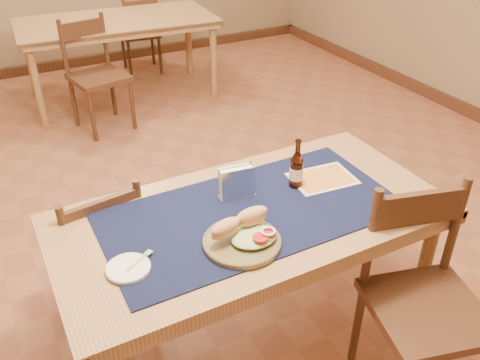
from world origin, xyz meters
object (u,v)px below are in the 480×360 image
chair_main_far (100,252)px  chair_main_near (423,298)px  sandwich_plate (244,236)px  back_table (117,28)px  main_table (251,228)px  beer_bottle (296,169)px  napkin_holder (237,183)px

chair_main_far → chair_main_near: 1.42m
chair_main_near → sandwich_plate: size_ratio=3.18×
back_table → sandwich_plate: 3.38m
main_table → chair_main_near: chair_main_near is taller
main_table → chair_main_far: 0.75m
chair_main_near → beer_bottle: (-0.24, 0.59, 0.35)m
main_table → beer_bottle: bearing=16.4°
sandwich_plate → beer_bottle: size_ratio=1.31×
main_table → napkin_holder: bearing=90.3°
sandwich_plate → napkin_holder: size_ratio=1.79×
back_table → sandwich_plate: sandwich_plate is taller
back_table → sandwich_plate: bearing=-98.2°
main_table → chair_main_near: 0.74m
chair_main_near → sandwich_plate: 0.78m
sandwich_plate → napkin_holder: napkin_holder is taller
sandwich_plate → beer_bottle: beer_bottle is taller
main_table → napkin_holder: size_ratio=9.74×
chair_main_near → napkin_holder: 0.88m
chair_main_far → sandwich_plate: bearing=-54.3°
chair_main_far → chair_main_near: (1.05, -0.95, 0.05)m
beer_bottle → napkin_holder: bearing=169.4°
napkin_holder → chair_main_far: bearing=150.4°
chair_main_near → beer_bottle: size_ratio=4.17×
main_table → chair_main_far: chair_main_far is taller
beer_bottle → chair_main_far: bearing=156.0°
chair_main_near → sandwich_plate: (-0.62, 0.35, 0.30)m
main_table → chair_main_near: bearing=-45.7°
main_table → napkin_holder: (-0.00, 0.13, 0.15)m
back_table → chair_main_far: (-0.92, -2.74, -0.24)m
main_table → sandwich_plate: bearing=-127.1°
back_table → chair_main_near: chair_main_near is taller
beer_bottle → napkin_holder: (-0.26, 0.05, -0.02)m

